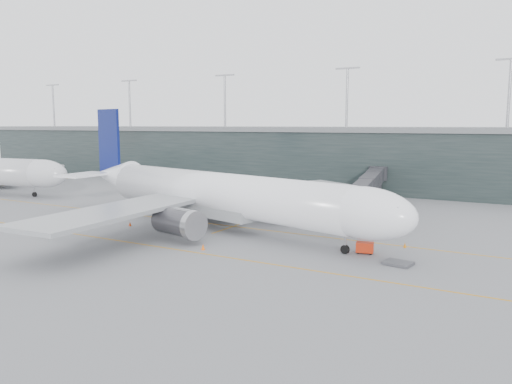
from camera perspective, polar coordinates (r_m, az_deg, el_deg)
The scene contains 17 objects.
ground at distance 84.38m, azimuth -4.04°, elevation -3.12°, with size 320.00×320.00×0.00m, color slate.
taxiline_a at distance 81.13m, azimuth -5.60°, elevation -3.57°, with size 160.00×0.25×0.02m, color #C48112.
taxiline_b at distance 68.95m, azimuth -13.27°, elevation -5.77°, with size 160.00×0.25×0.02m, color #C48112.
taxiline_lead_main at distance 99.27m, azimuth 4.75°, elevation -1.49°, with size 0.25×60.00×0.02m, color #C48112.
taxiline_lead_adj at distance 150.88m, azimuth -24.07°, elevation 1.03°, with size 0.25×60.00×0.02m, color #C48112.
terminal at distance 135.35m, azimuth 9.58°, elevation 4.13°, with size 240.00×36.00×29.00m.
main_aircraft at distance 76.53m, azimuth -4.46°, elevation -0.25°, with size 66.27×61.21×18.75m.
jet_bridge at distance 98.01m, azimuth 13.67°, elevation 1.13°, with size 11.44×43.35×6.64m.
gse_cart at distance 63.46m, azimuth 12.34°, elevation -6.19°, with size 2.31×1.72×1.43m.
baggage_dolly at distance 59.62m, azimuth 15.93°, elevation -7.82°, with size 3.08×2.47×0.31m, color #3E3E43.
uld_a at distance 93.79m, azimuth -2.91°, elevation -1.43°, with size 2.16×1.83×1.79m.
uld_b at distance 95.22m, azimuth -1.47°, elevation -1.30°, with size 2.23×1.94×1.75m.
uld_c at distance 93.21m, azimuth -0.03°, elevation -1.45°, with size 2.15×1.75×1.90m.
cone_nose at distance 67.81m, azimuth 16.65°, elevation -5.83°, with size 0.42×0.42×0.68m, color #CE6B0B.
cone_wing_stbd at distance 64.16m, azimuth -6.07°, elevation -6.26°, with size 0.49×0.49×0.79m, color #F85F0D.
cone_wing_port at distance 89.82m, azimuth 4.26°, elevation -2.26°, with size 0.40×0.40×0.64m, color #F5580D.
cone_tail at distance 80.98m, azimuth -14.20°, elevation -3.56°, with size 0.43×0.43×0.68m, color #F4480D.
Camera 1 is at (45.69, -69.14, 15.86)m, focal length 35.00 mm.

